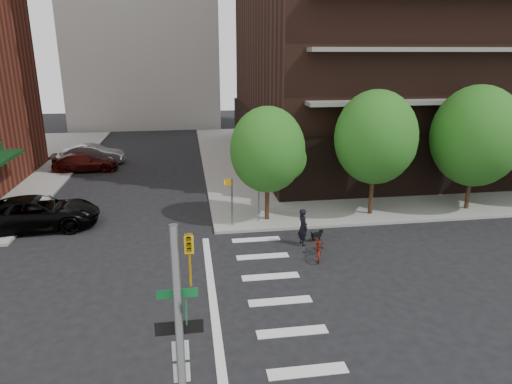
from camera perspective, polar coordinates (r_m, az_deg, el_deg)
ground at (r=17.38m, az=-7.01°, el=-14.17°), size 120.00×120.00×0.00m
sidewalk_ne at (r=44.52m, az=19.27°, el=4.51°), size 39.00×33.00×0.15m
crosswalk at (r=17.54m, az=0.42°, el=-13.69°), size 3.85×13.00×0.01m
tree_a at (r=24.27m, az=1.45°, el=5.30°), size 4.00×4.00×5.90m
tree_b at (r=25.90m, az=14.72°, el=6.62°), size 4.50×4.50×6.65m
tree_c at (r=28.82m, az=25.81°, el=6.29°), size 5.00×5.00×6.80m
pedestrian_signal at (r=24.03m, az=-2.31°, el=-0.22°), size 2.18×0.67×2.60m
parked_car_black at (r=26.73m, az=-25.67°, el=-2.37°), size 3.35×6.46×1.74m
parked_car_maroon at (r=38.37m, az=-20.56°, el=3.49°), size 2.31×5.07×1.44m
parked_car_silver at (r=40.78m, az=-19.72°, el=4.47°), size 1.82×5.01×1.64m
scooter at (r=21.09m, az=7.84°, el=-6.84°), size 1.13×1.99×0.99m
dog_walker at (r=22.17m, az=5.89°, el=-4.37°), size 0.74×0.57×1.84m
dog at (r=22.89m, az=7.64°, el=-5.29°), size 0.64×0.34×0.54m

